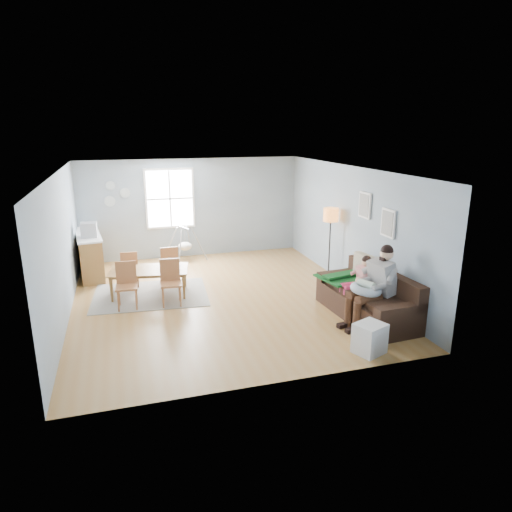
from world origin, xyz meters
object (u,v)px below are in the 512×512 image
object	(u,v)px
chair_sw	(127,282)
chair_se	(170,279)
storage_cube	(369,338)
counter	(90,254)
dining_table	(150,282)
toddler	(361,275)
chair_ne	(169,263)
floor_lamp	(331,221)
chair_nw	(130,267)
sofa	(369,301)
baby_swing	(185,246)
father	(374,283)
monitor	(89,230)

from	to	relation	value
chair_sw	chair_se	size ratio (longest dim) A/B	1.00
storage_cube	counter	bearing A→B (deg)	128.68
counter	dining_table	bearing A→B (deg)	-55.76
chair_sw	toddler	bearing A→B (deg)	-20.58
dining_table	counter	distance (m)	2.29
chair_sw	chair_ne	distance (m)	1.47
floor_lamp	chair_ne	world-z (taller)	floor_lamp
counter	floor_lamp	bearing A→B (deg)	-20.10
dining_table	chair_se	size ratio (longest dim) A/B	1.76
counter	storage_cube	bearing A→B (deg)	-51.32
chair_se	chair_nw	bearing A→B (deg)	121.48
sofa	chair_sw	xyz separation A→B (m)	(-4.41, 1.83, 0.21)
sofa	toddler	distance (m)	0.51
chair_se	sofa	bearing A→B (deg)	-26.35
floor_lamp	chair_se	xyz separation A→B (m)	(-3.78, -0.51, -0.88)
dining_table	chair_ne	world-z (taller)	chair_ne
floor_lamp	chair_nw	size ratio (longest dim) A/B	2.00
baby_swing	counter	bearing A→B (deg)	-165.98
father	chair_se	size ratio (longest dim) A/B	1.59
counter	sofa	bearing A→B (deg)	-39.26
floor_lamp	chair_sw	xyz separation A→B (m)	(-4.65, -0.44, -0.88)
floor_lamp	monitor	xyz separation A→B (m)	(-5.40, 1.65, -0.22)
dining_table	chair_sw	bearing A→B (deg)	-120.87
chair_sw	baby_swing	size ratio (longest dim) A/B	0.81
sofa	storage_cube	xyz separation A→B (m)	(-0.75, -1.31, -0.07)
monitor	counter	bearing A→B (deg)	98.51
storage_cube	toddler	bearing A→B (deg)	66.56
storage_cube	chair_ne	xyz separation A→B (m)	(-2.69, 4.25, 0.27)
chair_ne	toddler	bearing A→B (deg)	-39.16
toddler	counter	distance (m)	6.54
sofa	floor_lamp	world-z (taller)	floor_lamp
dining_table	chair_se	distance (m)	0.77
floor_lamp	chair_sw	distance (m)	4.75
toddler	floor_lamp	distance (m)	2.18
sofa	chair_nw	size ratio (longest dim) A/B	2.68
sofa	baby_swing	bearing A→B (deg)	120.04
dining_table	chair_nw	bearing A→B (deg)	131.33
dining_table	counter	size ratio (longest dim) A/B	0.87
sofa	chair_nw	bearing A→B (deg)	145.12
toddler	storage_cube	bearing A→B (deg)	-113.44
floor_lamp	chair_sw	bearing A→B (deg)	-174.57
chair_ne	chair_se	bearing A→B (deg)	-95.10
floor_lamp	chair_sw	size ratio (longest dim) A/B	1.83
floor_lamp	chair_nw	xyz separation A→B (m)	(-4.55, 0.74, -0.94)
counter	chair_se	bearing A→B (deg)	-56.37
father	monitor	size ratio (longest dim) A/B	4.07
monitor	baby_swing	distance (m)	2.66
counter	baby_swing	distance (m)	2.48
storage_cube	counter	xyz separation A→B (m)	(-4.46, 5.57, 0.27)
storage_cube	dining_table	xyz separation A→B (m)	(-3.18, 3.69, 0.04)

